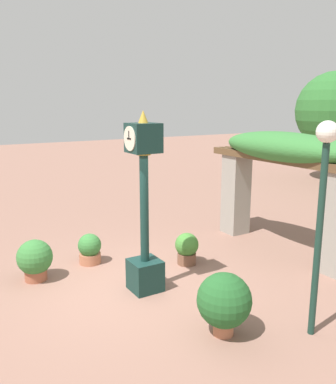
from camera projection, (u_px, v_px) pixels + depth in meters
ground_plane at (132, 287)px, 7.77m from camera, size 60.00×60.00×0.00m
pedestal_clock at (144, 213)px, 7.35m from camera, size 0.55×0.56×3.33m
pergola at (284, 166)px, 9.30m from camera, size 4.39×1.16×2.81m
potted_plant_near_left at (90, 249)px, 8.88m from camera, size 0.51×0.51×0.66m
potted_plant_near_right at (224, 301)px, 6.07m from camera, size 0.83×0.83×0.98m
potted_plant_far_left at (187, 248)px, 8.82m from camera, size 0.51×0.51×0.70m
potted_plant_far_right at (35, 259)px, 8.00m from camera, size 0.70×0.70×0.83m
lamp_post at (323, 188)px, 5.73m from camera, size 0.31×0.31×3.21m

